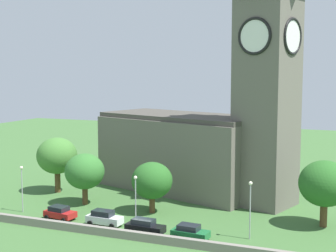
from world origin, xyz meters
name	(u,v)px	position (x,y,z in m)	size (l,w,h in m)	color
ground_plane	(182,201)	(0.00, 15.00, 0.00)	(200.00, 200.00, 0.00)	#3D6633
church	(206,132)	(1.90, 20.57, 9.66)	(34.11, 19.88, 34.06)	#666056
quay_barrier	(128,235)	(0.00, -2.88, 0.49)	(41.41, 0.70, 0.99)	gray
car_red	(60,213)	(-11.60, 0.68, 0.85)	(4.31, 2.68, 1.69)	red
car_white	(104,218)	(-4.95, 0.43, 0.97)	(4.59, 2.21, 1.93)	silver
car_black	(145,226)	(1.06, -0.60, 0.91)	(4.77, 2.25, 1.80)	black
car_green	(190,232)	(6.64, -0.48, 0.88)	(4.34, 2.45, 1.74)	#1E6B38
streetlamp_west_end	(22,181)	(-18.19, 1.58, 4.29)	(0.44, 0.44, 6.34)	#9EA0A5
streetlamp_west_mid	(136,192)	(-1.27, 1.81, 4.27)	(0.44, 0.44, 6.30)	#9EA0A5
streetlamp_central	(250,200)	(12.88, 2.26, 4.51)	(0.44, 0.44, 6.71)	#9EA0A5
tree_by_tower	(325,184)	(20.31, 10.15, 5.37)	(6.30, 6.30, 8.25)	brown
tree_riverside_east	(57,156)	(-20.15, 12.71, 5.81)	(6.35, 6.35, 8.71)	brown
tree_churchyard	(85,172)	(-12.34, 8.09, 4.79)	(5.67, 5.67, 7.38)	brown
tree_riverside_west	(152,181)	(-1.70, 7.82, 4.41)	(5.53, 5.53, 6.93)	brown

